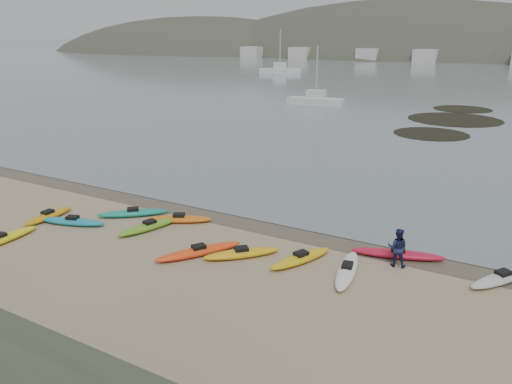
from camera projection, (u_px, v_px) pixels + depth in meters
The scene contains 6 objects.
ground at pixel (256, 220), 24.95m from camera, with size 600.00×600.00×0.00m, color tan.
wet_sand at pixel (253, 222), 24.71m from camera, with size 60.00×60.00×0.00m, color brown.
kayaks at pixel (204, 240), 22.18m from camera, with size 22.10×10.80×0.34m.
person_east at pixel (397, 247), 19.87m from camera, with size 0.78×0.61×1.61m, color navy.
kelp_mats at pixel (452, 120), 53.59m from camera, with size 9.82×24.88×0.04m.
moored_boats at pixel (467, 84), 85.55m from camera, with size 98.83×78.71×1.32m.
Camera 1 is at (11.67, -20.20, 8.98)m, focal length 35.00 mm.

